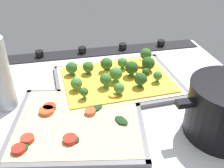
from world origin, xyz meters
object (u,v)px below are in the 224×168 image
object	(u,v)px
broccoli_pizza	(119,76)
baking_tray_back	(79,123)
veggie_pizza_back	(77,122)
baking_tray_front	(117,83)

from	to	relation	value
broccoli_pizza	baking_tray_back	size ratio (longest dim) A/B	0.98
broccoli_pizza	baking_tray_back	bearing A→B (deg)	49.98
baking_tray_back	veggie_pizza_back	distance (cm)	0.83
veggie_pizza_back	baking_tray_back	bearing A→B (deg)	-163.23
baking_tray_front	veggie_pizza_back	world-z (taller)	veggie_pizza_back
baking_tray_front	broccoli_pizza	xyz separation A→B (cm)	(-0.46, -0.41, 1.92)
baking_tray_back	broccoli_pizza	bearing A→B (deg)	-130.02
baking_tray_front	baking_tray_back	size ratio (longest dim) A/B	1.05
veggie_pizza_back	baking_tray_front	bearing A→B (deg)	-130.50
broccoli_pizza	veggie_pizza_back	size ratio (longest dim) A/B	1.06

